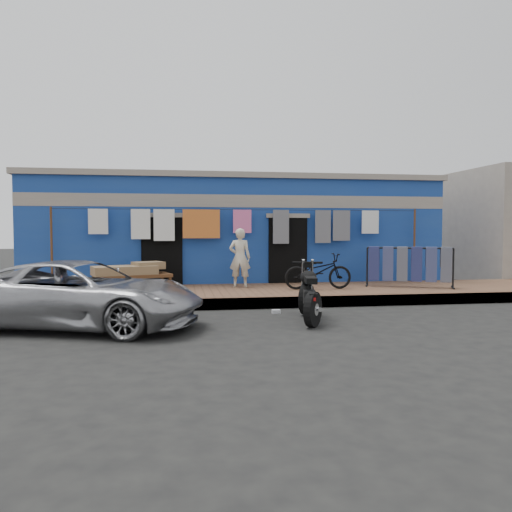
{
  "coord_description": "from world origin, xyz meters",
  "views": [
    {
      "loc": [
        -1.78,
        -9.29,
        1.75
      ],
      "look_at": [
        0.0,
        2.0,
        1.15
      ],
      "focal_mm": 35.0,
      "sensor_mm": 36.0,
      "label": 1
    }
  ],
  "objects_px": {
    "seated_person": "(240,258)",
    "jeans_rack": "(409,266)",
    "car": "(81,293)",
    "motorcycle": "(310,292)",
    "bicycle": "(318,267)",
    "charpoy": "(133,277)"
  },
  "relations": [
    {
      "from": "seated_person",
      "to": "jeans_rack",
      "type": "distance_m",
      "value": 4.45
    },
    {
      "from": "jeans_rack",
      "to": "seated_person",
      "type": "bearing_deg",
      "value": 171.22
    },
    {
      "from": "car",
      "to": "motorcycle",
      "type": "distance_m",
      "value": 4.22
    },
    {
      "from": "seated_person",
      "to": "jeans_rack",
      "type": "relative_size",
      "value": 0.68
    },
    {
      "from": "bicycle",
      "to": "jeans_rack",
      "type": "bearing_deg",
      "value": -88.23
    },
    {
      "from": "motorcycle",
      "to": "charpoy",
      "type": "relative_size",
      "value": 0.84
    },
    {
      "from": "seated_person",
      "to": "bicycle",
      "type": "relative_size",
      "value": 0.9
    },
    {
      "from": "seated_person",
      "to": "motorcycle",
      "type": "relative_size",
      "value": 0.86
    },
    {
      "from": "car",
      "to": "charpoy",
      "type": "distance_m",
      "value": 3.65
    },
    {
      "from": "charpoy",
      "to": "jeans_rack",
      "type": "xyz_separation_m",
      "value": [
        7.12,
        -0.56,
        0.22
      ]
    },
    {
      "from": "seated_person",
      "to": "charpoy",
      "type": "distance_m",
      "value": 2.77
    },
    {
      "from": "car",
      "to": "bicycle",
      "type": "relative_size",
      "value": 2.58
    },
    {
      "from": "bicycle",
      "to": "seated_person",
      "type": "bearing_deg",
      "value": 68.49
    },
    {
      "from": "bicycle",
      "to": "jeans_rack",
      "type": "distance_m",
      "value": 2.49
    },
    {
      "from": "car",
      "to": "bicycle",
      "type": "height_order",
      "value": "bicycle"
    },
    {
      "from": "seated_person",
      "to": "charpoy",
      "type": "relative_size",
      "value": 0.72
    },
    {
      "from": "bicycle",
      "to": "charpoy",
      "type": "bearing_deg",
      "value": 82.23
    },
    {
      "from": "motorcycle",
      "to": "jeans_rack",
      "type": "bearing_deg",
      "value": 50.29
    },
    {
      "from": "motorcycle",
      "to": "jeans_rack",
      "type": "relative_size",
      "value": 0.79
    },
    {
      "from": "car",
      "to": "bicycle",
      "type": "bearing_deg",
      "value": -41.91
    },
    {
      "from": "car",
      "to": "jeans_rack",
      "type": "height_order",
      "value": "jeans_rack"
    },
    {
      "from": "seated_person",
      "to": "motorcycle",
      "type": "bearing_deg",
      "value": 116.01
    }
  ]
}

